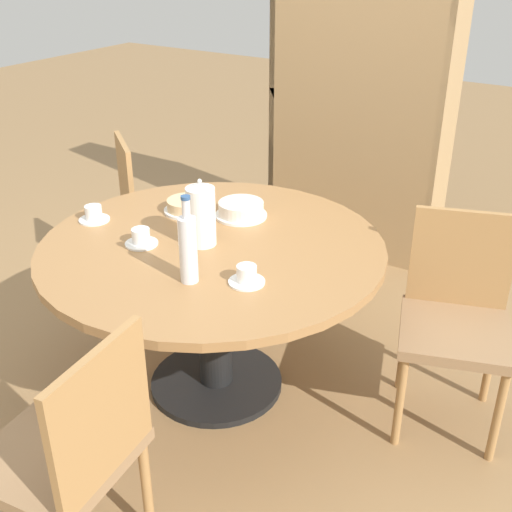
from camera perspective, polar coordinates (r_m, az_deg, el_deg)
ground_plane at (r=2.96m, az=-3.51°, el=-11.30°), size 14.00×14.00×0.00m
dining_table at (r=2.64m, az=-3.85°, el=-1.61°), size 1.39×1.39×0.71m
chair_a at (r=2.65m, az=17.35°, el=-5.15°), size 0.53×0.53×0.87m
chair_b at (r=3.54m, az=-9.05°, el=4.16°), size 0.59×0.59×0.87m
chair_c at (r=2.03m, az=-16.18°, el=-16.43°), size 0.47×0.47×0.87m
bookshelf at (r=3.89m, az=9.17°, el=13.24°), size 1.08×0.28×1.94m
coffee_pot at (r=2.53m, az=-4.91°, el=3.70°), size 0.12×0.12×0.28m
water_bottle at (r=2.25m, az=-6.05°, el=0.76°), size 0.07×0.07×0.33m
cake_main at (r=2.80m, az=-1.34°, el=4.14°), size 0.23×0.23×0.07m
cake_second at (r=2.87m, az=-6.11°, el=4.45°), size 0.21×0.21×0.06m
cup_a at (r=2.28m, az=-0.84°, el=-1.79°), size 0.13×0.13×0.07m
cup_b at (r=2.59m, az=-10.18°, el=1.57°), size 0.13×0.13×0.07m
cup_c at (r=2.85m, az=-14.22°, el=3.58°), size 0.13×0.13×0.07m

